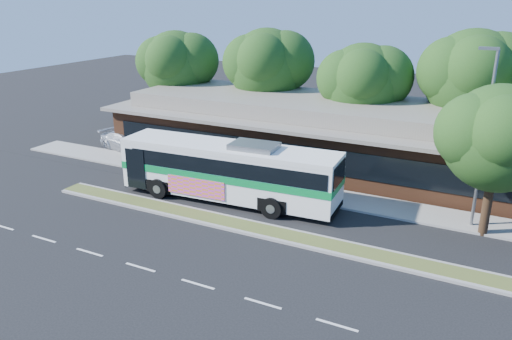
{
  "coord_description": "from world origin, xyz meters",
  "views": [
    {
      "loc": [
        10.27,
        -19.89,
        11.3
      ],
      "look_at": [
        -1.76,
        3.79,
        2.0
      ],
      "focal_mm": 35.0,
      "sensor_mm": 36.0,
      "label": 1
    }
  ],
  "objects_px": {
    "lamp_post": "(484,135)",
    "sedan": "(127,142)",
    "transit_bus": "(229,167)",
    "sidewalk_tree": "(507,136)"
  },
  "relations": [
    {
      "from": "lamp_post",
      "to": "transit_bus",
      "type": "height_order",
      "value": "lamp_post"
    },
    {
      "from": "transit_bus",
      "to": "sedan",
      "type": "relative_size",
      "value": 2.64
    },
    {
      "from": "sedan",
      "to": "lamp_post",
      "type": "bearing_deg",
      "value": -83.98
    },
    {
      "from": "transit_bus",
      "to": "sidewalk_tree",
      "type": "distance_m",
      "value": 14.32
    },
    {
      "from": "sedan",
      "to": "sidewalk_tree",
      "type": "xyz_separation_m",
      "value": [
        25.84,
        -3.02,
        4.39
      ]
    },
    {
      "from": "transit_bus",
      "to": "sedan",
      "type": "height_order",
      "value": "transit_bus"
    },
    {
      "from": "transit_bus",
      "to": "sedan",
      "type": "bearing_deg",
      "value": 153.94
    },
    {
      "from": "lamp_post",
      "to": "transit_bus",
      "type": "bearing_deg",
      "value": -168.79
    },
    {
      "from": "transit_bus",
      "to": "sidewalk_tree",
      "type": "height_order",
      "value": "sidewalk_tree"
    },
    {
      "from": "lamp_post",
      "to": "sedan",
      "type": "distance_m",
      "value": 25.31
    }
  ]
}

